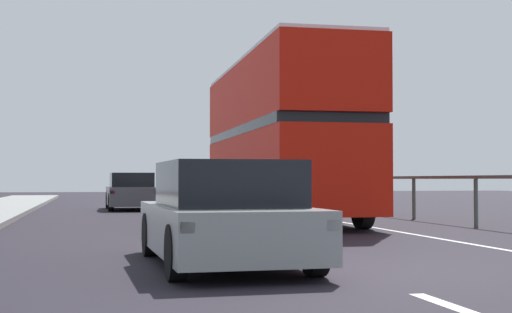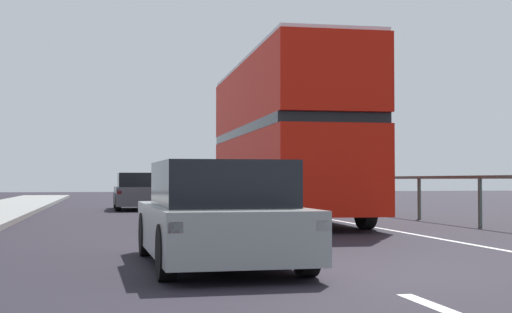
{
  "view_description": "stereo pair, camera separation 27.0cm",
  "coord_description": "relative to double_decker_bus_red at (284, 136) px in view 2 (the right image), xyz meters",
  "views": [
    {
      "loc": [
        -3.17,
        -8.96,
        1.14
      ],
      "look_at": [
        -0.08,
        4.82,
        1.58
      ],
      "focal_mm": 51.76,
      "sensor_mm": 36.0,
      "label": 1
    },
    {
      "loc": [
        -2.91,
        -9.01,
        1.14
      ],
      "look_at": [
        -0.08,
        4.82,
        1.58
      ],
      "focal_mm": 51.76,
      "sensor_mm": 36.0,
      "label": 2
    }
  ],
  "objects": [
    {
      "name": "hatchback_car_near",
      "position": [
        -3.36,
        -10.03,
        -1.69
      ],
      "size": [
        1.92,
        4.24,
        1.38
      ],
      "rotation": [
        0.0,
        0.0,
        0.02
      ],
      "color": "gray",
      "rests_on": "ground"
    },
    {
      "name": "bridge_side_railing",
      "position": [
        3.99,
        -1.71,
        -1.35
      ],
      "size": [
        0.1,
        42.0,
        1.24
      ],
      "color": "#44554C",
      "rests_on": "ground"
    },
    {
      "name": "sedan_car_ahead",
      "position": [
        -3.6,
        8.51,
        -1.68
      ],
      "size": [
        1.81,
        4.24,
        1.39
      ],
      "rotation": [
        0.0,
        0.0,
        0.01
      ],
      "color": "#4A5058",
      "rests_on": "ground"
    },
    {
      "name": "ground_plane",
      "position": [
        -1.91,
        -10.71,
        -2.39
      ],
      "size": [
        75.42,
        120.0,
        0.1
      ],
      "primitive_type": "cube",
      "color": "black"
    },
    {
      "name": "double_decker_bus_red",
      "position": [
        0.0,
        0.0,
        0.0
      ],
      "size": [
        2.69,
        10.28,
        4.38
      ],
      "rotation": [
        0.0,
        0.0,
        -0.02
      ],
      "color": "red",
      "rests_on": "ground"
    },
    {
      "name": "lane_paint_markings",
      "position": [
        0.16,
        -1.75,
        -2.34
      ],
      "size": [
        3.52,
        46.0,
        0.01
      ],
      "color": "silver",
      "rests_on": "ground"
    }
  ]
}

